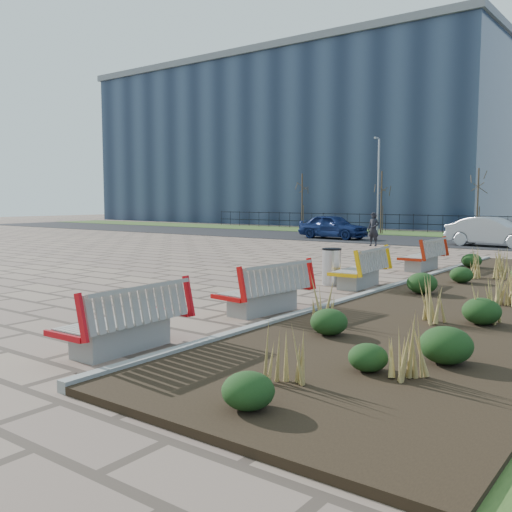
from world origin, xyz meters
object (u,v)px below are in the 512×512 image
Objects in this scene: bench_b at (263,288)px; car_silver at (493,232)px; pedestrian at (373,229)px; bench_a at (122,318)px; lamp_west at (378,187)px; car_blue at (333,226)px; litter_bin at (332,267)px; bench_c at (359,268)px; bench_d at (422,254)px.

bench_b is 0.50× the size of car_silver.
bench_b is 17.08m from pedestrian.
lamp_west is (-9.00, 28.33, 2.54)m from bench_a.
car_blue is at bearing 94.89° from car_silver.
litter_bin is at bearing 94.06° from bench_a.
bench_c and bench_d have the same top height.
pedestrian reaches higher than car_blue.
car_silver is (8.72, -0.28, 0.00)m from car_blue.
pedestrian is at bearing 113.82° from bench_b.
bench_c is at bearing -59.57° from pedestrian.
pedestrian reaches higher than litter_bin.
lamp_west reaches higher than bench_a.
bench_c is 0.50× the size of car_silver.
pedestrian reaches higher than bench_d.
pedestrian is 0.40× the size of car_blue.
bench_a is 7.71m from bench_c.
pedestrian is (-5.27, 16.25, 0.31)m from bench_b.
bench_a is 2.23× the size of litter_bin.
bench_c is 22.64m from lamp_west.
lamp_west is at bearing 115.81° from bench_b.
car_blue is at bearing 110.33° from bench_a.
car_silver reaches higher than car_blue.
pedestrian reaches higher than car_silver.
bench_d reaches higher than litter_bin.
bench_b is 2.23× the size of litter_bin.
bench_d is (0.00, 12.12, 0.00)m from bench_a.
litter_bin is at bearing -146.73° from car_blue.
car_silver is at bearing 89.81° from bench_a.
bench_c is 0.76m from litter_bin.
car_blue is 8.72m from car_silver.
lamp_west reaches higher than bench_c.
bench_a is at bearing -89.62° from bench_d.
bench_a is 1.00× the size of bench_d.
car_silver reaches higher than litter_bin.
bench_d is 0.52× the size of car_blue.
litter_bin is 0.22× the size of car_silver.
bench_b is 1.00× the size of bench_d.
car_blue is 0.67× the size of lamp_west.
lamp_west is (-8.24, 20.68, 2.57)m from litter_bin.
litter_bin is 12.96m from pedestrian.
bench_b is 26.48m from lamp_west.
bench_b is at bearing -93.83° from bench_c.
car_blue is at bearing 121.30° from bench_b.
bench_d is 1.29× the size of pedestrian.
bench_c is 15.07m from car_silver.
car_silver reaches higher than bench_b.
bench_a is 0.50× the size of car_silver.
car_silver is at bearing 93.41° from bench_d.
litter_bin is at bearing -68.27° from lamp_west.
litter_bin is (-0.76, 7.65, -0.03)m from bench_a.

